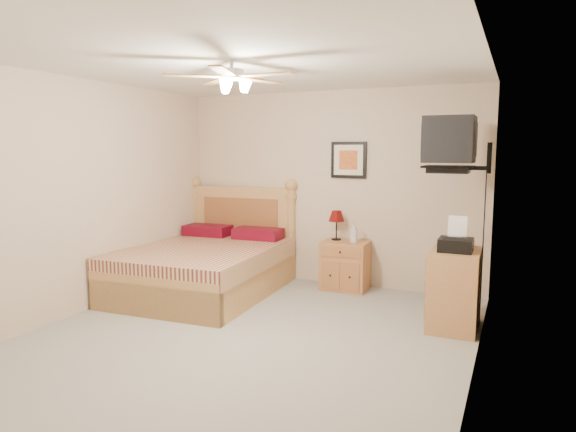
# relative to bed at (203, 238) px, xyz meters

# --- Properties ---
(floor) EXTENTS (4.50, 4.50, 0.00)m
(floor) POSITION_rel_bed_xyz_m (1.21, -1.12, -0.68)
(floor) COLOR gray
(floor) RESTS_ON ground
(ceiling) EXTENTS (4.00, 4.50, 0.04)m
(ceiling) POSITION_rel_bed_xyz_m (1.21, -1.12, 1.82)
(ceiling) COLOR white
(ceiling) RESTS_ON ground
(wall_back) EXTENTS (4.00, 0.04, 2.50)m
(wall_back) POSITION_rel_bed_xyz_m (1.21, 1.13, 0.57)
(wall_back) COLOR #CBB195
(wall_back) RESTS_ON ground
(wall_front) EXTENTS (4.00, 0.04, 2.50)m
(wall_front) POSITION_rel_bed_xyz_m (1.21, -3.37, 0.57)
(wall_front) COLOR #CBB195
(wall_front) RESTS_ON ground
(wall_left) EXTENTS (0.04, 4.50, 2.50)m
(wall_left) POSITION_rel_bed_xyz_m (-0.79, -1.12, 0.57)
(wall_left) COLOR #CBB195
(wall_left) RESTS_ON ground
(wall_right) EXTENTS (0.04, 4.50, 2.50)m
(wall_right) POSITION_rel_bed_xyz_m (3.21, -1.12, 0.57)
(wall_right) COLOR #CBB195
(wall_right) RESTS_ON ground
(bed) EXTENTS (1.72, 2.20, 1.37)m
(bed) POSITION_rel_bed_xyz_m (0.00, 0.00, 0.00)
(bed) COLOR #B37D43
(bed) RESTS_ON ground
(nightstand) EXTENTS (0.58, 0.44, 0.61)m
(nightstand) POSITION_rel_bed_xyz_m (1.53, 0.88, -0.38)
(nightstand) COLOR #B36635
(nightstand) RESTS_ON ground
(table_lamp) EXTENTS (0.27, 0.27, 0.38)m
(table_lamp) POSITION_rel_bed_xyz_m (1.38, 0.95, 0.11)
(table_lamp) COLOR #600A09
(table_lamp) RESTS_ON nightstand
(lotion_bottle) EXTENTS (0.11, 0.11, 0.25)m
(lotion_bottle) POSITION_rel_bed_xyz_m (1.65, 0.85, 0.05)
(lotion_bottle) COLOR silver
(lotion_bottle) RESTS_ON nightstand
(framed_picture) EXTENTS (0.46, 0.04, 0.46)m
(framed_picture) POSITION_rel_bed_xyz_m (1.48, 1.11, 0.94)
(framed_picture) COLOR black
(framed_picture) RESTS_ON wall_back
(dresser) EXTENTS (0.47, 0.67, 0.78)m
(dresser) POSITION_rel_bed_xyz_m (2.94, -0.03, -0.29)
(dresser) COLOR #A16C41
(dresser) RESTS_ON ground
(fax_machine) EXTENTS (0.32, 0.34, 0.33)m
(fax_machine) POSITION_rel_bed_xyz_m (2.95, -0.09, 0.26)
(fax_machine) COLOR black
(fax_machine) RESTS_ON dresser
(magazine_lower) EXTENTS (0.27, 0.30, 0.02)m
(magazine_lower) POSITION_rel_bed_xyz_m (2.88, 0.18, 0.11)
(magazine_lower) COLOR #ACA388
(magazine_lower) RESTS_ON dresser
(magazine_upper) EXTENTS (0.23, 0.29, 0.02)m
(magazine_upper) POSITION_rel_bed_xyz_m (2.88, 0.21, 0.13)
(magazine_upper) COLOR gray
(magazine_upper) RESTS_ON magazine_lower
(wall_tv) EXTENTS (0.56, 0.46, 0.58)m
(wall_tv) POSITION_rel_bed_xyz_m (2.96, 0.22, 1.13)
(wall_tv) COLOR black
(wall_tv) RESTS_ON wall_right
(ceiling_fan) EXTENTS (1.14, 1.14, 0.28)m
(ceiling_fan) POSITION_rel_bed_xyz_m (1.21, -1.32, 1.68)
(ceiling_fan) COLOR silver
(ceiling_fan) RESTS_ON ceiling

